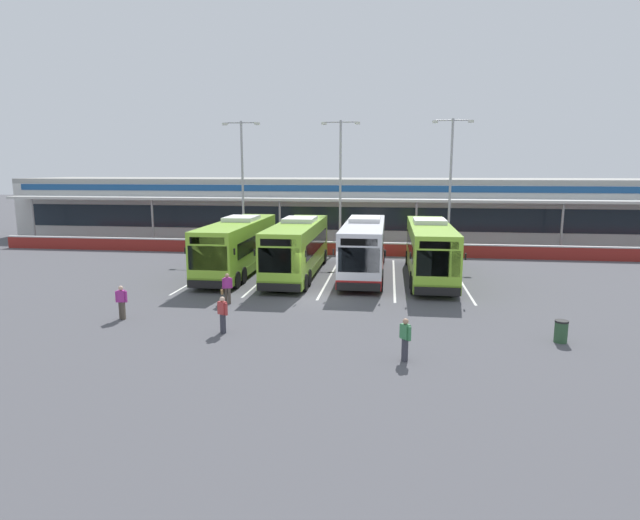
{
  "coord_description": "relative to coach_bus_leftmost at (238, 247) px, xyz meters",
  "views": [
    {
      "loc": [
        3.77,
        -27.55,
        7.09
      ],
      "look_at": [
        -0.29,
        3.0,
        1.6
      ],
      "focal_mm": 29.11,
      "sensor_mm": 36.0,
      "label": 1
    }
  ],
  "objects": [
    {
      "name": "pedestrian_in_dark_coat",
      "position": [
        10.82,
        -15.14,
        -0.91
      ],
      "size": [
        0.42,
        0.47,
        1.62
      ],
      "color": "#33333D",
      "rests_on": "ground"
    },
    {
      "name": "litter_bin",
      "position": [
        17.24,
        -12.22,
        -1.32
      ],
      "size": [
        0.54,
        0.54,
        0.93
      ],
      "color": "#2D5133",
      "rests_on": "ground"
    },
    {
      "name": "pedestrian_child",
      "position": [
        -2.33,
        -11.47,
        -0.91
      ],
      "size": [
        0.54,
        0.3,
        1.62
      ],
      "color": "#4C4238",
      "rests_on": "ground"
    },
    {
      "name": "ground_plane",
      "position": [
        6.34,
        -6.25,
        -1.79
      ],
      "size": [
        200.0,
        200.0,
        0.0
      ],
      "primitive_type": "plane",
      "color": "#4C4C51"
    },
    {
      "name": "terminal_building",
      "position": [
        6.34,
        20.66,
        1.23
      ],
      "size": [
        70.0,
        13.0,
        6.0
      ],
      "color": "silver",
      "rests_on": "ground"
    },
    {
      "name": "coach_bus_left_centre",
      "position": [
        4.14,
        -0.21,
        0.0
      ],
      "size": [
        2.99,
        12.15,
        3.78
      ],
      "color": "#8CC633",
      "rests_on": "ground"
    },
    {
      "name": "pedestrian_near_bin",
      "position": [
        3.06,
        -12.85,
        -0.91
      ],
      "size": [
        0.52,
        0.4,
        1.62
      ],
      "color": "#33333D",
      "rests_on": "ground"
    },
    {
      "name": "lamp_post_west",
      "position": [
        -2.46,
        10.08,
        4.5
      ],
      "size": [
        3.24,
        0.28,
        11.0
      ],
      "color": "#9E9EA3",
      "rests_on": "ground"
    },
    {
      "name": "lamp_post_centre",
      "position": [
        5.96,
        10.57,
        4.5
      ],
      "size": [
        3.24,
        0.28,
        11.0
      ],
      "color": "#9E9EA3",
      "rests_on": "ground"
    },
    {
      "name": "coach_bus_leftmost",
      "position": [
        0.0,
        0.0,
        0.0
      ],
      "size": [
        2.99,
        12.15,
        3.78
      ],
      "color": "#8CC633",
      "rests_on": "ground"
    },
    {
      "name": "coach_bus_centre",
      "position": [
        8.52,
        0.52,
        0.0
      ],
      "size": [
        2.99,
        12.15,
        3.78
      ],
      "color": "silver",
      "rests_on": "ground"
    },
    {
      "name": "red_barrier_wall",
      "position": [
        6.34,
        8.25,
        -1.23
      ],
      "size": [
        60.0,
        0.4,
        1.1
      ],
      "color": "maroon",
      "rests_on": "ground"
    },
    {
      "name": "bay_stripe_west",
      "position": [
        2.14,
        -0.25,
        -1.78
      ],
      "size": [
        0.14,
        13.0,
        0.01
      ],
      "primitive_type": "cube",
      "color": "silver",
      "rests_on": "ground"
    },
    {
      "name": "bay_stripe_far_west",
      "position": [
        -2.06,
        -0.25,
        -1.78
      ],
      "size": [
        0.14,
        13.0,
        0.01
      ],
      "primitive_type": "cube",
      "color": "silver",
      "rests_on": "ground"
    },
    {
      "name": "bay_stripe_mid_east",
      "position": [
        14.74,
        -0.25,
        -1.78
      ],
      "size": [
        0.14,
        13.0,
        0.01
      ],
      "primitive_type": "cube",
      "color": "silver",
      "rests_on": "ground"
    },
    {
      "name": "lamp_post_east",
      "position": [
        15.04,
        10.06,
        4.5
      ],
      "size": [
        3.24,
        0.28,
        11.0
      ],
      "color": "#9E9EA3",
      "rests_on": "ground"
    },
    {
      "name": "pedestrian_with_handbag",
      "position": [
        1.73,
        -8.02,
        -0.93
      ],
      "size": [
        0.65,
        0.41,
        1.62
      ],
      "color": "#4C4238",
      "rests_on": "ground"
    },
    {
      "name": "bay_stripe_centre",
      "position": [
        10.54,
        -0.25,
        -1.78
      ],
      "size": [
        0.14,
        13.0,
        0.01
      ],
      "primitive_type": "cube",
      "color": "silver",
      "rests_on": "ground"
    },
    {
      "name": "bay_stripe_mid_west",
      "position": [
        6.34,
        -0.25,
        -1.78
      ],
      "size": [
        0.14,
        13.0,
        0.01
      ],
      "primitive_type": "cube",
      "color": "silver",
      "rests_on": "ground"
    },
    {
      "name": "coach_bus_right_centre",
      "position": [
        12.79,
        -0.02,
        0.0
      ],
      "size": [
        2.99,
        12.15,
        3.78
      ],
      "color": "#8CC633",
      "rests_on": "ground"
    }
  ]
}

